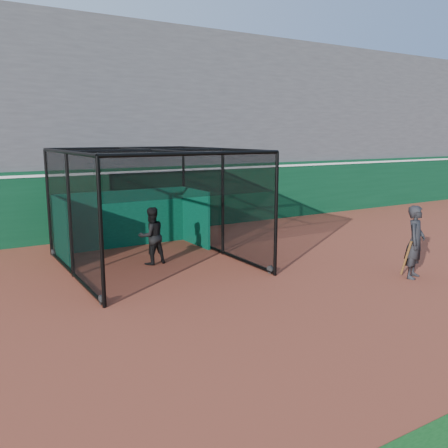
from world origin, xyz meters
TOP-DOWN VIEW (x-y plane):
  - ground at (0.00, 0.00)m, footprint 120.00×120.00m
  - outfield_wall at (0.00, 8.50)m, footprint 50.00×0.50m
  - grandstand at (0.00, 12.27)m, footprint 50.00×7.85m
  - batting_cage at (-1.13, 4.02)m, footprint 4.71×5.47m
  - batter at (-1.16, 4.10)m, footprint 0.87×0.72m
  - on_deck_player at (4.16, -0.70)m, footprint 0.82×0.71m

SIDE VIEW (x-z plane):
  - ground at x=0.00m, z-range 0.00..0.00m
  - batter at x=-1.16m, z-range 0.00..1.66m
  - on_deck_player at x=4.16m, z-range 0.00..1.90m
  - outfield_wall at x=0.00m, z-range 0.04..2.54m
  - batting_cage at x=-1.13m, z-range 0.00..3.26m
  - grandstand at x=0.00m, z-range 0.00..8.95m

